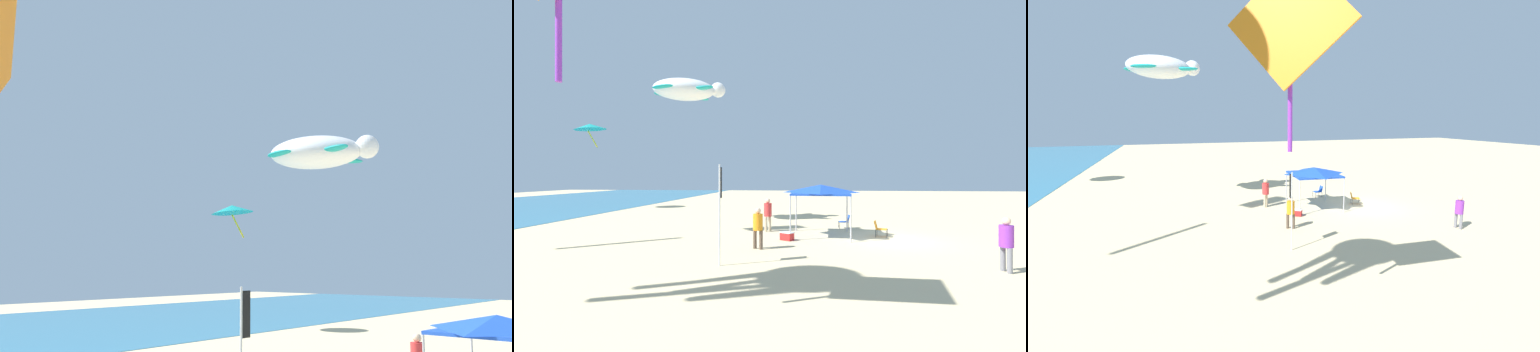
% 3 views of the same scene
% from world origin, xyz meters
% --- Properties ---
extents(ground, '(120.00, 120.00, 0.10)m').
position_xyz_m(ground, '(0.00, 0.00, -0.05)').
color(ground, beige).
extents(canopy_tent, '(3.40, 3.16, 2.70)m').
position_xyz_m(canopy_tent, '(0.92, 3.37, 2.43)').
color(canopy_tent, '#B7B7BC').
rests_on(canopy_tent, ground).
extents(folding_chair_left_of_tent, '(0.56, 0.64, 0.82)m').
position_xyz_m(folding_chair_left_of_tent, '(3.70, 1.77, 0.47)').
color(folding_chair_left_of_tent, black).
rests_on(folding_chair_left_of_tent, ground).
extents(folding_chair_near_cooler, '(0.69, 0.76, 0.82)m').
position_xyz_m(folding_chair_near_cooler, '(0.95, 0.37, 0.47)').
color(folding_chair_near_cooler, black).
rests_on(folding_chair_near_cooler, ground).
extents(cooler_box, '(0.69, 0.74, 0.40)m').
position_xyz_m(cooler_box, '(-0.51, 5.08, 0.20)').
color(cooler_box, red).
rests_on(cooler_box, ground).
extents(banner_flag, '(0.36, 0.06, 3.55)m').
position_xyz_m(banner_flag, '(-5.52, 7.20, 2.14)').
color(banner_flag, silver).
rests_on(banner_flag, ground).
extents(person_beachcomber, '(0.42, 0.44, 1.77)m').
position_xyz_m(person_beachcomber, '(-2.66, 6.24, 1.04)').
color(person_beachcomber, brown).
rests_on(person_beachcomber, ground).
extents(person_by_tent, '(0.45, 0.45, 1.88)m').
position_xyz_m(person_by_tent, '(2.13, 6.31, 1.11)').
color(person_by_tent, '#C6B28C').
rests_on(person_by_tent, ground).
extents(person_near_umbrella, '(0.48, 0.43, 1.80)m').
position_xyz_m(person_near_umbrella, '(-5.48, -2.31, 1.06)').
color(person_near_umbrella, slate).
rests_on(person_near_umbrella, ground).
extents(kite_turtle_white, '(5.06, 5.30, 1.94)m').
position_xyz_m(kite_turtle_white, '(5.95, 12.45, 9.19)').
color(kite_turtle_white, white).
extents(kite_diamond_orange, '(2.21, 2.78, 4.95)m').
position_xyz_m(kite_diamond_orange, '(-10.94, 9.18, 8.08)').
color(kite_diamond_orange, orange).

